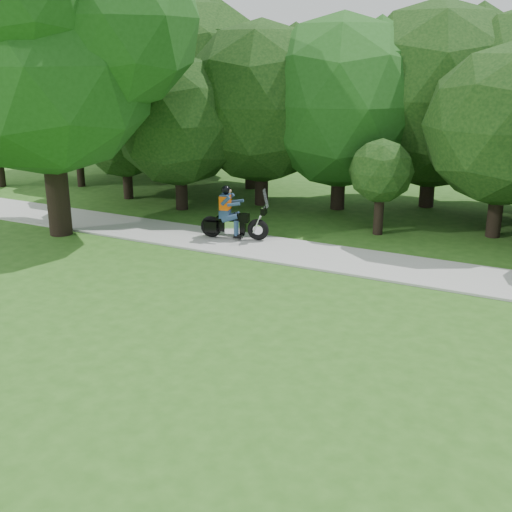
% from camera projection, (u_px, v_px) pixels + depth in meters
% --- Properties ---
extents(ground, '(100.00, 100.00, 0.00)m').
position_uv_depth(ground, '(279.00, 427.00, 9.56)').
color(ground, '#2A5819').
rests_on(ground, ground).
extents(walkway, '(60.00, 2.20, 0.06)m').
position_uv_depth(walkway, '(414.00, 270.00, 16.32)').
color(walkway, '#A5A5A0').
rests_on(walkway, ground).
extents(tree_line, '(39.73, 11.84, 7.91)m').
position_uv_depth(tree_line, '(483.00, 104.00, 20.68)').
color(tree_line, black).
rests_on(tree_line, ground).
extents(big_tree_west, '(8.64, 6.56, 9.96)m').
position_uv_depth(big_tree_west, '(51.00, 36.00, 18.22)').
color(big_tree_west, black).
rests_on(big_tree_west, ground).
extents(touring_motorcycle, '(2.06, 0.96, 1.59)m').
position_uv_depth(touring_motorcycle, '(230.00, 220.00, 18.82)').
color(touring_motorcycle, black).
rests_on(touring_motorcycle, walkway).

